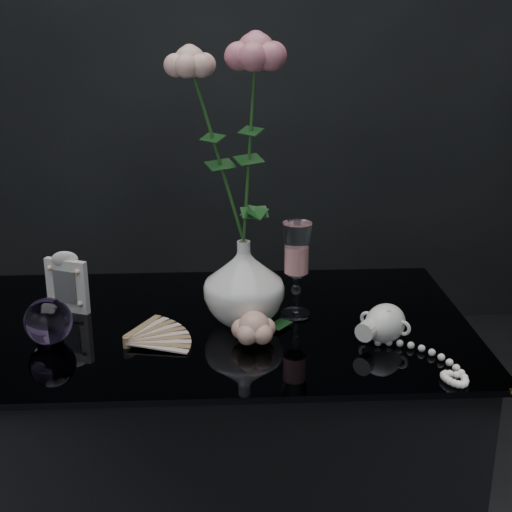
{
  "coord_description": "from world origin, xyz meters",
  "views": [
    {
      "loc": [
        0.04,
        -1.24,
        1.35
      ],
      "look_at": [
        0.1,
        -0.01,
        0.92
      ],
      "focal_mm": 50.0,
      "sensor_mm": 36.0,
      "label": 1
    }
  ],
  "objects_px": {
    "loose_rose": "(254,327)",
    "pearl_jar": "(385,322)",
    "paperweight": "(48,321)",
    "vase": "(244,282)",
    "picture_frame": "(67,281)",
    "wine_glass": "(296,270)"
  },
  "relations": [
    {
      "from": "pearl_jar",
      "to": "wine_glass",
      "type": "bearing_deg",
      "value": 178.72
    },
    {
      "from": "paperweight",
      "to": "loose_rose",
      "type": "distance_m",
      "value": 0.38
    },
    {
      "from": "picture_frame",
      "to": "loose_rose",
      "type": "relative_size",
      "value": 0.71
    },
    {
      "from": "vase",
      "to": "paperweight",
      "type": "relative_size",
      "value": 1.88
    },
    {
      "from": "wine_glass",
      "to": "picture_frame",
      "type": "height_order",
      "value": "wine_glass"
    },
    {
      "from": "vase",
      "to": "wine_glass",
      "type": "xyz_separation_m",
      "value": [
        0.1,
        0.02,
        0.01
      ]
    },
    {
      "from": "vase",
      "to": "picture_frame",
      "type": "bearing_deg",
      "value": 169.19
    },
    {
      "from": "vase",
      "to": "wine_glass",
      "type": "bearing_deg",
      "value": 12.51
    },
    {
      "from": "loose_rose",
      "to": "pearl_jar",
      "type": "xyz_separation_m",
      "value": [
        0.24,
        -0.0,
        0.01
      ]
    },
    {
      "from": "paperweight",
      "to": "vase",
      "type": "bearing_deg",
      "value": 12.61
    },
    {
      "from": "picture_frame",
      "to": "vase",
      "type": "bearing_deg",
      "value": 12.34
    },
    {
      "from": "wine_glass",
      "to": "loose_rose",
      "type": "height_order",
      "value": "wine_glass"
    },
    {
      "from": "wine_glass",
      "to": "paperweight",
      "type": "bearing_deg",
      "value": -167.41
    },
    {
      "from": "pearl_jar",
      "to": "paperweight",
      "type": "bearing_deg",
      "value": -144.23
    },
    {
      "from": "vase",
      "to": "picture_frame",
      "type": "xyz_separation_m",
      "value": [
        -0.36,
        0.07,
        -0.02
      ]
    },
    {
      "from": "loose_rose",
      "to": "pearl_jar",
      "type": "relative_size",
      "value": 0.7
    },
    {
      "from": "vase",
      "to": "pearl_jar",
      "type": "relative_size",
      "value": 0.63
    },
    {
      "from": "loose_rose",
      "to": "pearl_jar",
      "type": "distance_m",
      "value": 0.24
    },
    {
      "from": "vase",
      "to": "paperweight",
      "type": "height_order",
      "value": "vase"
    },
    {
      "from": "picture_frame",
      "to": "paperweight",
      "type": "distance_m",
      "value": 0.15
    },
    {
      "from": "wine_glass",
      "to": "loose_rose",
      "type": "xyz_separation_m",
      "value": [
        -0.09,
        -0.12,
        -0.07
      ]
    },
    {
      "from": "vase",
      "to": "loose_rose",
      "type": "distance_m",
      "value": 0.11
    }
  ]
}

